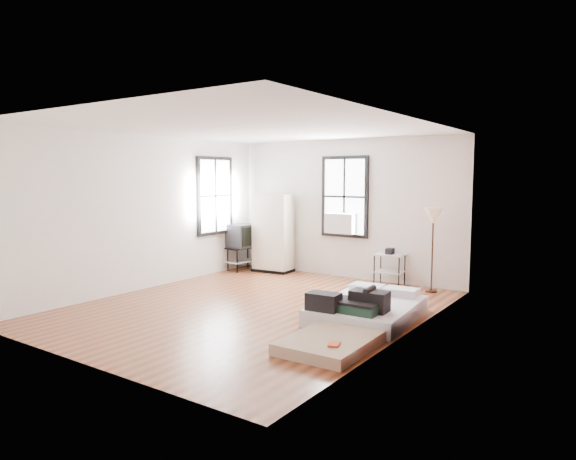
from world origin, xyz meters
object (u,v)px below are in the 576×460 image
Objects in this scene: mattress_main at (367,308)px; side_table at (390,260)px; wardrobe at (273,233)px; tv_stand at (243,237)px; floor_lamp at (433,221)px; mattress_bare at (345,330)px.

side_table is at bearing 100.93° from mattress_main.
wardrobe is at bearing 141.40° from mattress_main.
mattress_main is 4.47m from tv_stand.
tv_stand is at bearing -163.31° from wardrobe.
floor_lamp is (0.83, -0.07, 0.79)m from side_table.
tv_stand is at bearing 142.97° from mattress_bare.
mattress_bare is 4.82m from wardrobe.
floor_lamp is (3.51, -0.00, 0.44)m from wardrobe.
floor_lamp is at bearing 10.80° from tv_stand.
tv_stand is at bearing -174.48° from side_table.
wardrobe is 2.70m from side_table.
mattress_bare is at bearing -76.06° from side_table.
mattress_main is 2.41m from side_table.
side_table is 1.15m from floor_lamp.
side_table is (-0.64, 2.30, 0.33)m from mattress_main.
mattress_bare is (0.18, -1.00, -0.04)m from mattress_main.
mattress_main is at bearing -19.25° from tv_stand.
wardrobe is at bearing 28.69° from tv_stand.
mattress_main is 1.11× the size of wardrobe.
tv_stand is at bearing -176.54° from floor_lamp.
floor_lamp is at bearing -4.80° from side_table.
mattress_bare is 5.14m from tv_stand.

